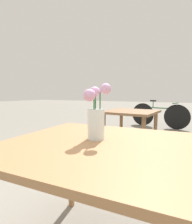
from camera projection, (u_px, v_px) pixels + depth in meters
name	position (u px, v px, depth m)	size (l,w,h in m)	color
table_front	(101.00, 158.00, 0.92)	(1.04, 0.95, 0.71)	#9E7047
flower_vase	(96.00, 117.00, 0.96)	(0.14, 0.14, 0.31)	silver
table_back	(131.00, 121.00, 2.36)	(0.70, 0.73, 0.73)	brown
bicycle	(159.00, 115.00, 4.98)	(1.61, 0.51, 0.78)	black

